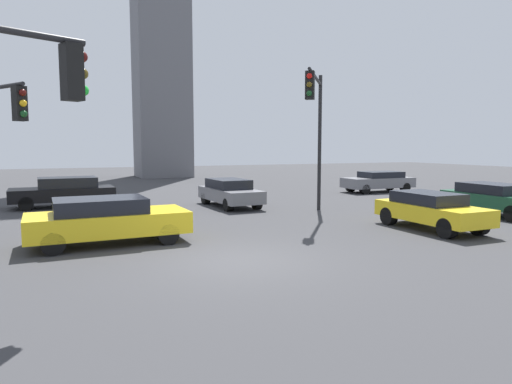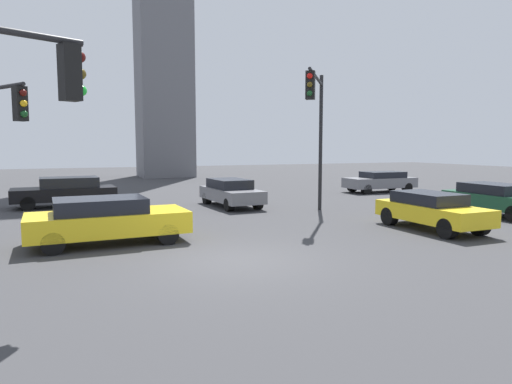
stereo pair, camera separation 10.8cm
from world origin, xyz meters
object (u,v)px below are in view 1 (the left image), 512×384
Objects in this scene: traffic_light_2 at (316,113)px; car_4 at (495,198)px; car_3 at (107,219)px; car_2 at (230,192)px; car_6 at (379,181)px; car_5 at (431,210)px; car_1 at (64,191)px.

traffic_light_2 is 1.37× the size of car_4.
car_3 is 15.38m from car_4.
car_4 is (9.17, -7.02, 0.02)m from car_2.
traffic_light_2 is 1.39× the size of car_2.
car_6 is at bearing 26.22° from car_3.
car_5 is (4.32, -8.42, 0.00)m from car_2.
car_6 is (1.80, 9.79, -0.02)m from car_4.
car_3 is at bearing -47.18° from car_2.
car_5 is (10.52, -1.98, -0.04)m from car_3.
car_3 is (-8.40, -2.26, -3.49)m from traffic_light_2.
car_3 is 19.48m from car_6.
car_1 is 1.17× the size of car_5.
car_2 is 8.94m from car_3.
traffic_light_2 is at bearing -110.30° from car_4.
car_5 is at bearing 60.54° from car_6.
car_3 reaches higher than car_6.
car_2 is at bearing 44.10° from car_3.
car_3 is 1.05× the size of car_4.
car_6 is at bearing 100.91° from car_2.
car_6 is at bearing 149.00° from car_5.
car_1 reaches higher than car_4.
traffic_light_2 is 5.91m from car_5.
car_3 is 10.71m from car_5.
car_2 is at bearing 154.22° from car_1.
car_5 is (-4.85, -1.41, -0.02)m from car_4.
car_4 reaches higher than car_6.
car_3 reaches higher than car_2.
car_4 is 0.98× the size of car_6.
car_4 is at bearing 105.87° from car_5.
car_2 is 0.98× the size of car_4.
car_1 is at bearing -135.13° from car_5.
car_4 is (6.97, -2.83, -3.50)m from traffic_light_2.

